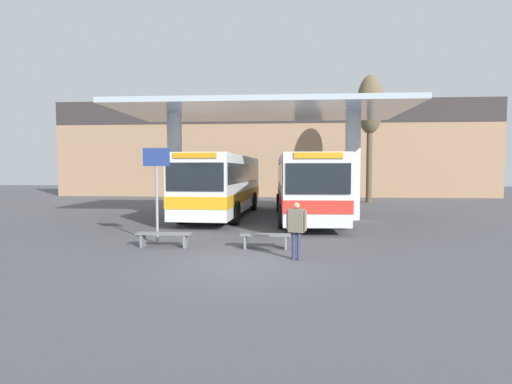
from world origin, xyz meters
TOP-DOWN VIEW (x-y plane):
  - ground_plane at (0.00, 0.00)m, footprint 100.00×100.00m
  - townhouse_backdrop at (0.00, 25.69)m, footprint 40.00×0.58m
  - station_canopy at (0.00, 9.68)m, footprint 13.95×6.94m
  - transit_bus_left_bay at (-2.18, 10.88)m, footprint 3.21×11.19m
  - transit_bus_center_bay at (2.16, 10.12)m, footprint 3.08×11.85m
  - waiting_bench_near_pillar at (0.53, 2.08)m, footprint 1.59×0.44m
  - waiting_bench_mid_platform at (-2.72, 2.08)m, footprint 1.75×0.44m
  - info_sign_platform at (-3.13, 2.68)m, footprint 0.90×0.09m
  - pedestrian_waiting at (1.46, 0.58)m, footprint 0.58×0.36m
  - poplar_tree_behind_left at (7.48, 20.30)m, footprint 1.98×1.98m

SIDE VIEW (x-z plane):
  - ground_plane at x=0.00m, z-range 0.00..0.00m
  - waiting_bench_near_pillar at x=0.53m, z-range 0.11..0.57m
  - waiting_bench_mid_platform at x=-2.72m, z-range 0.11..0.57m
  - pedestrian_waiting at x=1.46m, z-range 0.18..1.76m
  - transit_bus_center_bay at x=2.16m, z-range 0.19..3.33m
  - transit_bus_left_bay at x=-2.18m, z-range 0.20..3.39m
  - info_sign_platform at x=-3.13m, z-range 0.67..3.87m
  - station_canopy at x=0.00m, z-range 2.10..7.66m
  - townhouse_backdrop at x=0.00m, z-range 0.72..9.41m
  - poplar_tree_behind_left at x=7.48m, z-range 2.31..11.82m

